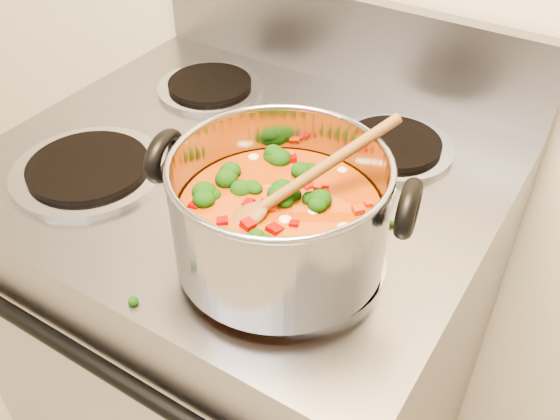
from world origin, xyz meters
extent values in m
cube|color=gray|center=(-0.03, 1.16, 0.46)|extent=(0.76, 0.66, 0.92)
cube|color=gray|center=(-0.03, 1.47, 1.00)|extent=(0.76, 0.03, 0.16)
cylinder|color=black|center=(-0.03, 0.82, 0.80)|extent=(0.64, 0.02, 0.02)
cylinder|color=#A5A5AD|center=(-0.21, 1.01, 0.92)|extent=(0.23, 0.23, 0.01)
cylinder|color=black|center=(-0.21, 1.01, 0.93)|extent=(0.18, 0.18, 0.01)
cylinder|color=#A5A5AD|center=(0.15, 1.01, 0.92)|extent=(0.23, 0.23, 0.01)
cylinder|color=black|center=(0.15, 1.01, 0.93)|extent=(0.18, 0.18, 0.01)
cylinder|color=#A5A5AD|center=(-0.21, 1.31, 0.92)|extent=(0.19, 0.19, 0.01)
cylinder|color=black|center=(-0.21, 1.31, 0.93)|extent=(0.15, 0.15, 0.01)
cylinder|color=#A5A5AD|center=(0.15, 1.31, 0.92)|extent=(0.19, 0.19, 0.01)
cylinder|color=black|center=(0.15, 1.31, 0.93)|extent=(0.15, 0.15, 0.01)
cylinder|color=#94939B|center=(0.14, 1.00, 1.01)|extent=(0.25, 0.25, 0.14)
torus|color=#94939B|center=(0.14, 1.00, 1.07)|extent=(0.26, 0.26, 0.01)
cylinder|color=#8E350C|center=(0.14, 1.00, 0.98)|extent=(0.24, 0.24, 0.08)
torus|color=black|center=(0.00, 0.97, 1.05)|extent=(0.04, 0.08, 0.08)
torus|color=black|center=(0.28, 1.03, 1.05)|extent=(0.04, 0.08, 0.08)
ellipsoid|color=black|center=(0.21, 1.07, 1.02)|extent=(0.04, 0.04, 0.03)
ellipsoid|color=black|center=(0.20, 0.93, 1.02)|extent=(0.04, 0.04, 0.03)
ellipsoid|color=black|center=(0.17, 0.98, 1.02)|extent=(0.04, 0.04, 0.03)
ellipsoid|color=black|center=(0.13, 1.00, 1.02)|extent=(0.04, 0.04, 0.03)
ellipsoid|color=black|center=(0.24, 1.03, 1.02)|extent=(0.04, 0.04, 0.03)
ellipsoid|color=black|center=(0.09, 0.92, 1.02)|extent=(0.04, 0.04, 0.03)
ellipsoid|color=black|center=(0.06, 1.06, 1.02)|extent=(0.04, 0.04, 0.03)
ellipsoid|color=black|center=(0.24, 1.00, 1.02)|extent=(0.04, 0.04, 0.03)
ellipsoid|color=black|center=(0.11, 0.91, 1.02)|extent=(0.04, 0.04, 0.03)
ellipsoid|color=black|center=(0.11, 0.90, 1.02)|extent=(0.04, 0.04, 0.03)
ellipsoid|color=black|center=(0.04, 0.97, 1.02)|extent=(0.04, 0.04, 0.03)
ellipsoid|color=#970506|center=(0.15, 1.09, 1.02)|extent=(0.01, 0.01, 0.01)
ellipsoid|color=#970506|center=(0.10, 0.94, 1.02)|extent=(0.01, 0.01, 0.01)
ellipsoid|color=#970506|center=(0.07, 0.96, 1.02)|extent=(0.01, 0.01, 0.01)
ellipsoid|color=#970506|center=(0.23, 1.04, 1.02)|extent=(0.01, 0.01, 0.01)
ellipsoid|color=#970506|center=(0.17, 0.97, 1.02)|extent=(0.01, 0.01, 0.01)
ellipsoid|color=#970506|center=(0.15, 1.04, 1.02)|extent=(0.01, 0.01, 0.01)
ellipsoid|color=#970506|center=(0.20, 1.08, 1.02)|extent=(0.01, 0.01, 0.01)
ellipsoid|color=#970506|center=(0.13, 0.98, 1.02)|extent=(0.01, 0.01, 0.01)
ellipsoid|color=#970506|center=(0.14, 1.06, 1.02)|extent=(0.01, 0.01, 0.01)
ellipsoid|color=#970506|center=(0.06, 1.03, 1.02)|extent=(0.01, 0.01, 0.01)
ellipsoid|color=#970506|center=(0.08, 1.02, 1.02)|extent=(0.01, 0.01, 0.01)
ellipsoid|color=#970506|center=(0.12, 0.94, 1.02)|extent=(0.01, 0.01, 0.01)
ellipsoid|color=#B12B09|center=(0.13, 0.91, 1.02)|extent=(0.01, 0.01, 0.01)
ellipsoid|color=#B12B09|center=(0.17, 0.93, 1.02)|extent=(0.01, 0.01, 0.01)
ellipsoid|color=#B12B09|center=(0.09, 1.05, 1.02)|extent=(0.01, 0.01, 0.01)
ellipsoid|color=#B12B09|center=(0.03, 0.99, 1.02)|extent=(0.01, 0.01, 0.01)
ellipsoid|color=#B12B09|center=(0.13, 1.01, 1.02)|extent=(0.01, 0.01, 0.01)
ellipsoid|color=#B12B09|center=(0.23, 0.99, 1.02)|extent=(0.01, 0.01, 0.01)
ellipsoid|color=#B12B09|center=(0.09, 1.05, 1.02)|extent=(0.01, 0.01, 0.01)
ellipsoid|color=#B12B09|center=(0.13, 0.96, 1.02)|extent=(0.01, 0.01, 0.01)
ellipsoid|color=#B12B09|center=(0.10, 1.09, 1.02)|extent=(0.01, 0.01, 0.01)
ellipsoid|color=#B12B09|center=(0.13, 0.97, 1.02)|extent=(0.01, 0.01, 0.01)
ellipsoid|color=#B12B09|center=(0.06, 0.96, 1.02)|extent=(0.01, 0.01, 0.01)
ellipsoid|color=#CBBF8B|center=(0.22, 0.97, 1.02)|extent=(0.02, 0.02, 0.01)
ellipsoid|color=#CBBF8B|center=(0.12, 0.93, 1.02)|extent=(0.02, 0.02, 0.01)
ellipsoid|color=#CBBF8B|center=(0.16, 0.93, 1.02)|extent=(0.02, 0.02, 0.01)
ellipsoid|color=#CBBF8B|center=(0.17, 0.91, 1.02)|extent=(0.02, 0.02, 0.01)
ellipsoid|color=#CBBF8B|center=(0.16, 1.09, 1.02)|extent=(0.02, 0.02, 0.01)
ellipsoid|color=#CBBF8B|center=(0.08, 0.99, 1.02)|extent=(0.02, 0.02, 0.01)
ellipsoid|color=#CBBF8B|center=(0.15, 0.92, 1.02)|extent=(0.02, 0.02, 0.01)
ellipsoid|color=brown|center=(0.12, 0.96, 1.01)|extent=(0.06, 0.07, 0.04)
cylinder|color=brown|center=(0.17, 1.04, 1.05)|extent=(0.12, 0.18, 0.09)
ellipsoid|color=black|center=(0.22, 0.87, 0.92)|extent=(0.01, 0.01, 0.01)
ellipsoid|color=black|center=(0.00, 1.16, 0.92)|extent=(0.01, 0.01, 0.01)
camera|label=1|loc=(0.44, 0.53, 1.47)|focal=40.00mm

